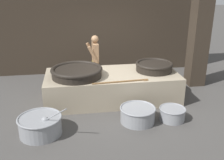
{
  "coord_description": "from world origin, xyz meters",
  "views": [
    {
      "loc": [
        -1.06,
        -6.89,
        3.22
      ],
      "look_at": [
        0.0,
        0.0,
        0.59
      ],
      "focal_mm": 42.0,
      "sensor_mm": 36.0,
      "label": 1
    }
  ],
  "objects_px": {
    "giant_wok_near": "(77,72)",
    "prep_bowl_meat": "(138,114)",
    "prep_bowl_vegetables": "(40,125)",
    "cook": "(95,59)",
    "prep_bowl_extra": "(172,113)",
    "giant_wok_far": "(154,66)"
  },
  "relations": [
    {
      "from": "prep_bowl_vegetables",
      "to": "prep_bowl_extra",
      "type": "bearing_deg",
      "value": 3.19
    },
    {
      "from": "prep_bowl_meat",
      "to": "prep_bowl_vegetables",
      "type": "bearing_deg",
      "value": -174.74
    },
    {
      "from": "prep_bowl_meat",
      "to": "giant_wok_near",
      "type": "bearing_deg",
      "value": 136.92
    },
    {
      "from": "giant_wok_near",
      "to": "prep_bowl_extra",
      "type": "distance_m",
      "value": 2.74
    },
    {
      "from": "giant_wok_near",
      "to": "cook",
      "type": "height_order",
      "value": "cook"
    },
    {
      "from": "giant_wok_near",
      "to": "cook",
      "type": "distance_m",
      "value": 1.36
    },
    {
      "from": "giant_wok_far",
      "to": "cook",
      "type": "distance_m",
      "value": 1.93
    },
    {
      "from": "prep_bowl_vegetables",
      "to": "giant_wok_far",
      "type": "bearing_deg",
      "value": 28.38
    },
    {
      "from": "giant_wok_near",
      "to": "prep_bowl_extra",
      "type": "xyz_separation_m",
      "value": [
        2.27,
        -1.34,
        -0.75
      ]
    },
    {
      "from": "cook",
      "to": "prep_bowl_extra",
      "type": "xyz_separation_m",
      "value": [
        1.66,
        -2.56,
        -0.73
      ]
    },
    {
      "from": "prep_bowl_vegetables",
      "to": "prep_bowl_extra",
      "type": "xyz_separation_m",
      "value": [
        3.14,
        0.18,
        -0.06
      ]
    },
    {
      "from": "giant_wok_far",
      "to": "prep_bowl_meat",
      "type": "distance_m",
      "value": 1.83
    },
    {
      "from": "giant_wok_near",
      "to": "giant_wok_far",
      "type": "distance_m",
      "value": 2.23
    },
    {
      "from": "giant_wok_near",
      "to": "prep_bowl_vegetables",
      "type": "relative_size",
      "value": 1.26
    },
    {
      "from": "giant_wok_near",
      "to": "prep_bowl_meat",
      "type": "distance_m",
      "value": 2.04
    },
    {
      "from": "prep_bowl_vegetables",
      "to": "cook",
      "type": "bearing_deg",
      "value": 61.4
    },
    {
      "from": "giant_wok_far",
      "to": "prep_bowl_extra",
      "type": "xyz_separation_m",
      "value": [
        0.04,
        -1.5,
        -0.75
      ]
    },
    {
      "from": "cook",
      "to": "prep_bowl_extra",
      "type": "bearing_deg",
      "value": 120.4
    },
    {
      "from": "giant_wok_near",
      "to": "prep_bowl_extra",
      "type": "height_order",
      "value": "giant_wok_near"
    },
    {
      "from": "prep_bowl_vegetables",
      "to": "giant_wok_near",
      "type": "bearing_deg",
      "value": 59.87
    },
    {
      "from": "cook",
      "to": "prep_bowl_meat",
      "type": "relative_size",
      "value": 1.91
    },
    {
      "from": "giant_wok_near",
      "to": "cook",
      "type": "bearing_deg",
      "value": 63.37
    }
  ]
}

